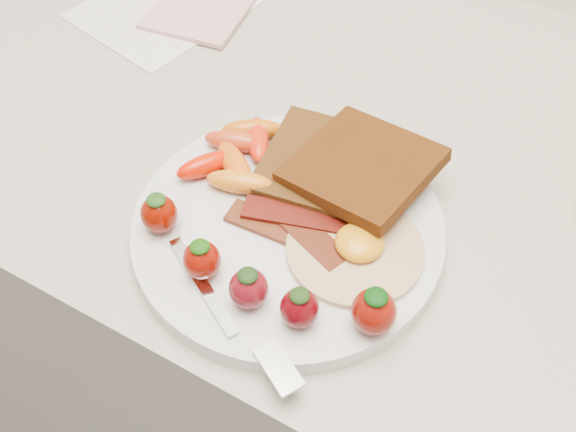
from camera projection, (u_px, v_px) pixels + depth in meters
The scene contains 11 objects.
counter at pixel (343, 357), 1.06m from camera, with size 2.00×0.60×0.90m, color gray.
plate at pixel (288, 230), 0.63m from camera, with size 0.27×0.27×0.02m, color silver.
toast_lower at pixel (327, 166), 0.65m from camera, with size 0.11×0.11×0.01m, color black.
toast_upper at pixel (362, 167), 0.63m from camera, with size 0.11×0.11×0.01m, color black.
fried_egg at pixel (356, 247), 0.60m from camera, with size 0.15×0.15×0.02m.
bacon_strips at pixel (294, 225), 0.61m from camera, with size 0.12×0.07×0.01m.
baby_carrots at pixel (238, 154), 0.66m from camera, with size 0.10×0.11×0.02m.
strawberries at pixel (261, 276), 0.56m from camera, with size 0.23×0.06×0.04m.
fork at pixel (236, 321), 0.55m from camera, with size 0.16×0.08×0.00m.
paper_sheet at pixel (173, 3), 0.86m from camera, with size 0.16×0.21×0.00m, color silver.
notepad at pixel (207, 0), 0.85m from camera, with size 0.11×0.15×0.01m, color #D5999D.
Camera 1 is at (0.19, 1.21, 1.40)m, focal length 45.00 mm.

